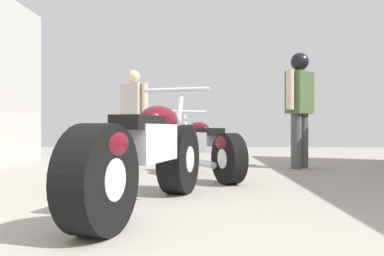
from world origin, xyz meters
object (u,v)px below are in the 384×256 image
Objects in this scene: mechanic_in_blue at (134,111)px; motorcycle_black_naked at (206,148)px; mechanic_with_helmet at (300,99)px; motorcycle_maroon_cruiser at (146,155)px.

motorcycle_black_naked is at bearing -55.70° from mechanic_in_blue.
motorcycle_black_naked is 1.94m from mechanic_with_helmet.
motorcycle_black_naked is at bearing -141.86° from mechanic_with_helmet.
motorcycle_maroon_cruiser is 1.21× the size of motorcycle_black_naked.
motorcycle_maroon_cruiser is 1.19× the size of mechanic_with_helmet.
motorcycle_black_naked is 2.23m from mechanic_in_blue.
motorcycle_maroon_cruiser is at bearing -78.34° from mechanic_in_blue.
motorcycle_maroon_cruiser is at bearing -103.81° from motorcycle_black_naked.
mechanic_in_blue is 2.73m from mechanic_with_helmet.
motorcycle_maroon_cruiser is 1.93m from motorcycle_black_naked.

